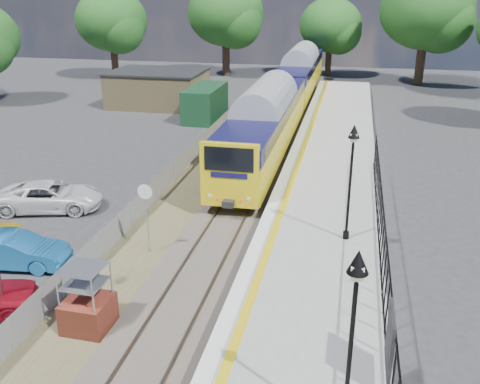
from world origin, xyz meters
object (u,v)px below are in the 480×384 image
(victorian_lamp_south, at_px, (355,304))
(speed_sign, at_px, (146,207))
(victorian_lamp_north, at_px, (352,156))
(car_white, at_px, (50,196))
(car_blue, at_px, (15,251))
(train, at_px, (287,91))
(brick_plinth, at_px, (87,300))

(victorian_lamp_south, distance_m, speed_sign, 12.10)
(victorian_lamp_south, relative_size, victorian_lamp_north, 1.00)
(speed_sign, distance_m, car_white, 7.28)
(victorian_lamp_south, distance_m, car_blue, 14.79)
(train, bearing_deg, victorian_lamp_south, -80.53)
(victorian_lamp_north, relative_size, car_blue, 1.12)
(victorian_lamp_south, height_order, speed_sign, victorian_lamp_south)
(victorian_lamp_south, relative_size, speed_sign, 1.53)
(brick_plinth, relative_size, car_white, 0.45)
(victorian_lamp_north, distance_m, speed_sign, 8.20)
(speed_sign, bearing_deg, brick_plinth, -89.63)
(speed_sign, bearing_deg, victorian_lamp_north, 9.12)
(victorian_lamp_south, relative_size, train, 0.11)
(victorian_lamp_north, xyz_separation_m, train, (-5.30, 22.99, -1.96))
(victorian_lamp_north, distance_m, brick_plinth, 10.60)
(train, xyz_separation_m, brick_plinth, (-2.50, -29.40, -1.27))
(car_blue, bearing_deg, car_white, 10.27)
(victorian_lamp_north, xyz_separation_m, car_white, (-14.12, 2.13, -3.61))
(brick_plinth, xyz_separation_m, car_blue, (-4.66, 3.14, -0.40))
(train, bearing_deg, car_blue, -105.26)
(brick_plinth, xyz_separation_m, speed_sign, (0.00, 5.21, 1.00))
(victorian_lamp_south, height_order, brick_plinth, victorian_lamp_south)
(brick_plinth, bearing_deg, victorian_lamp_north, 39.43)
(victorian_lamp_south, bearing_deg, victorian_lamp_north, 91.15)
(speed_sign, xyz_separation_m, car_white, (-6.32, 3.33, -1.39))
(victorian_lamp_north, xyz_separation_m, brick_plinth, (-7.80, -6.41, -3.22))
(victorian_lamp_north, xyz_separation_m, car_blue, (-12.46, -3.27, -3.62))
(train, height_order, brick_plinth, train)
(train, xyz_separation_m, car_white, (-8.82, -20.86, -1.65))
(brick_plinth, height_order, car_blue, brick_plinth)
(victorian_lamp_north, height_order, car_white, victorian_lamp_north)
(train, height_order, car_blue, train)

